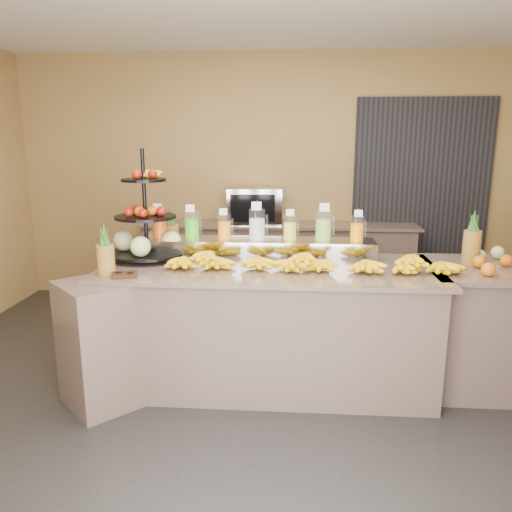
# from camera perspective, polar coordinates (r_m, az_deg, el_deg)

# --- Properties ---
(ground) EXTENTS (6.00, 6.00, 0.00)m
(ground) POSITION_cam_1_polar(r_m,az_deg,el_deg) (3.78, 1.13, -16.16)
(ground) COLOR black
(ground) RESTS_ON ground
(room_envelope) EXTENTS (6.04, 5.02, 2.82)m
(room_envelope) POSITION_cam_1_polar(r_m,az_deg,el_deg) (4.07, 4.60, 13.48)
(room_envelope) COLOR olive
(room_envelope) RESTS_ON ground
(buffet_counter) EXTENTS (2.75, 1.25, 0.93)m
(buffet_counter) POSITION_cam_1_polar(r_m,az_deg,el_deg) (3.82, -0.36, -8.08)
(buffet_counter) COLOR gray
(buffet_counter) RESTS_ON ground
(right_counter) EXTENTS (1.08, 0.88, 0.93)m
(right_counter) POSITION_cam_1_polar(r_m,az_deg,el_deg) (4.22, 25.39, -7.28)
(right_counter) COLOR gray
(right_counter) RESTS_ON ground
(back_ledge) EXTENTS (3.10, 0.55, 0.93)m
(back_ledge) POSITION_cam_1_polar(r_m,az_deg,el_deg) (5.71, 2.44, -0.84)
(back_ledge) COLOR gray
(back_ledge) RESTS_ON ground
(pitcher_tray) EXTENTS (1.85, 0.30, 0.15)m
(pitcher_tray) POSITION_cam_1_polar(r_m,az_deg,el_deg) (3.97, 0.12, 0.87)
(pitcher_tray) COLOR gray
(pitcher_tray) RESTS_ON buffet_counter
(juice_pitcher_orange_a) EXTENTS (0.12, 0.13, 0.29)m
(juice_pitcher_orange_a) POSITION_cam_1_polar(r_m,az_deg,el_deg) (4.07, -10.92, 3.43)
(juice_pitcher_orange_a) COLOR silver
(juice_pitcher_orange_a) RESTS_ON pitcher_tray
(juice_pitcher_green) EXTENTS (0.12, 0.12, 0.29)m
(juice_pitcher_green) POSITION_cam_1_polar(r_m,az_deg,el_deg) (4.01, -7.33, 3.39)
(juice_pitcher_green) COLOR silver
(juice_pitcher_green) RESTS_ON pitcher_tray
(juice_pitcher_orange_b) EXTENTS (0.11, 0.11, 0.26)m
(juice_pitcher_orange_b) POSITION_cam_1_polar(r_m,az_deg,el_deg) (3.97, -3.64, 3.23)
(juice_pitcher_orange_b) COLOR silver
(juice_pitcher_orange_b) RESTS_ON pitcher_tray
(juice_pitcher_milk) EXTENTS (0.13, 0.13, 0.32)m
(juice_pitcher_milk) POSITION_cam_1_polar(r_m,az_deg,el_deg) (3.94, 0.12, 3.45)
(juice_pitcher_milk) COLOR silver
(juice_pitcher_milk) RESTS_ON pitcher_tray
(juice_pitcher_lemon) EXTENTS (0.11, 0.11, 0.26)m
(juice_pitcher_lemon) POSITION_cam_1_polar(r_m,az_deg,el_deg) (3.93, 3.90, 3.12)
(juice_pitcher_lemon) COLOR silver
(juice_pitcher_lemon) RESTS_ON pitcher_tray
(juice_pitcher_lime) EXTENTS (0.13, 0.13, 0.31)m
(juice_pitcher_lime) POSITION_cam_1_polar(r_m,az_deg,el_deg) (3.93, 7.70, 3.30)
(juice_pitcher_lime) COLOR silver
(juice_pitcher_lime) RESTS_ON pitcher_tray
(juice_pitcher_orange_c) EXTENTS (0.11, 0.11, 0.26)m
(juice_pitcher_orange_c) POSITION_cam_1_polar(r_m,az_deg,el_deg) (3.96, 11.46, 2.96)
(juice_pitcher_orange_c) COLOR silver
(juice_pitcher_orange_c) RESTS_ON pitcher_tray
(banana_heap) EXTENTS (2.11, 0.19, 0.18)m
(banana_heap) POSITION_cam_1_polar(r_m,az_deg,el_deg) (3.64, 6.01, -0.47)
(banana_heap) COLOR #F3B10C
(banana_heap) RESTS_ON buffet_counter
(fruit_stand) EXTENTS (0.64, 0.64, 0.86)m
(fruit_stand) POSITION_cam_1_polar(r_m,az_deg,el_deg) (4.00, -11.90, 2.78)
(fruit_stand) COLOR black
(fruit_stand) RESTS_ON buffet_counter
(condiment_caddy) EXTENTS (0.20, 0.18, 0.03)m
(condiment_caddy) POSITION_cam_1_polar(r_m,az_deg,el_deg) (3.56, -14.80, -2.08)
(condiment_caddy) COLOR #311B0D
(condiment_caddy) RESTS_ON buffet_counter
(pineapple_left_a) EXTENTS (0.12, 0.12, 0.37)m
(pineapple_left_a) POSITION_cam_1_polar(r_m,az_deg,el_deg) (3.63, -16.81, 0.06)
(pineapple_left_a) COLOR brown
(pineapple_left_a) RESTS_ON buffet_counter
(pineapple_left_b) EXTENTS (0.13, 0.13, 0.40)m
(pineapple_left_b) POSITION_cam_1_polar(r_m,az_deg,el_deg) (4.19, -9.68, 2.33)
(pineapple_left_b) COLOR brown
(pineapple_left_b) RESTS_ON buffet_counter
(right_fruit_pile) EXTENTS (0.48, 0.46, 0.25)m
(right_fruit_pile) POSITION_cam_1_polar(r_m,az_deg,el_deg) (4.03, 26.10, -0.23)
(right_fruit_pile) COLOR brown
(right_fruit_pile) RESTS_ON right_counter
(oven_warmer) EXTENTS (0.63, 0.47, 0.40)m
(oven_warmer) POSITION_cam_1_polar(r_m,az_deg,el_deg) (5.60, -0.21, 5.79)
(oven_warmer) COLOR gray
(oven_warmer) RESTS_ON back_ledge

